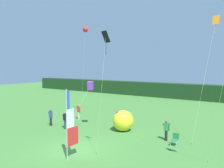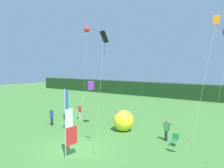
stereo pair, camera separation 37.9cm
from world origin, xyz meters
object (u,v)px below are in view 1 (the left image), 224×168
(kite_orange_diamond_3, at_px, (214,31))
(folding_chair, at_px, (175,138))
(kite_black_diamond_2, at_px, (105,46))
(banner_flag, at_px, (70,125))
(person_far_left, at_px, (65,120))
(kite_purple_box_1, at_px, (90,86))
(kite_red_delta_4, at_px, (85,30))
(person_near_banner, at_px, (166,130))
(person_mid_field, at_px, (51,117))
(person_far_right, at_px, (79,112))
(inflatable_balloon, at_px, (123,121))

(kite_orange_diamond_3, bearing_deg, folding_chair, -131.16)
(kite_black_diamond_2, xyz_separation_m, kite_orange_diamond_3, (4.45, 7.47, 1.39))
(kite_black_diamond_2, bearing_deg, banner_flag, -152.70)
(person_far_left, height_order, kite_purple_box_1, kite_purple_box_1)
(banner_flag, relative_size, kite_red_delta_4, 0.43)
(kite_purple_box_1, bearing_deg, person_near_banner, 2.72)
(person_mid_field, xyz_separation_m, kite_orange_diamond_3, (13.95, 3.72, 7.53))
(person_far_left, relative_size, kite_purple_box_1, 0.37)
(person_near_banner, relative_size, person_far_left, 0.99)
(banner_flag, bearing_deg, kite_red_delta_4, 127.30)
(person_mid_field, bearing_deg, banner_flag, -32.39)
(kite_purple_box_1, xyz_separation_m, kite_orange_diamond_3, (10.40, 1.90, 4.42))
(banner_flag, distance_m, kite_red_delta_4, 14.93)
(kite_purple_box_1, xyz_separation_m, kite_black_diamond_2, (5.94, -5.56, 3.03))
(person_mid_field, bearing_deg, person_far_left, 0.25)
(kite_red_delta_4, bearing_deg, folding_chair, -17.63)
(person_far_right, distance_m, kite_black_diamond_2, 13.26)
(kite_black_diamond_2, xyz_separation_m, kite_red_delta_4, (-9.70, 9.11, 2.91))
(person_far_left, bearing_deg, kite_purple_box_1, 49.17)
(person_near_banner, height_order, kite_black_diamond_2, kite_black_diamond_2)
(person_mid_field, height_order, inflatable_balloon, inflatable_balloon)
(person_mid_field, relative_size, kite_purple_box_1, 0.37)
(kite_purple_box_1, distance_m, kite_black_diamond_2, 8.68)
(person_mid_field, bearing_deg, kite_orange_diamond_3, 14.92)
(folding_chair, bearing_deg, inflatable_balloon, 168.80)
(person_near_banner, distance_m, person_far_right, 10.79)
(inflatable_balloon, bearing_deg, banner_flag, -84.18)
(person_near_banner, distance_m, folding_chair, 1.25)
(inflatable_balloon, distance_m, folding_chair, 5.34)
(person_far_left, height_order, kite_black_diamond_2, kite_black_diamond_2)
(kite_black_diamond_2, distance_m, kite_orange_diamond_3, 8.80)
(person_mid_field, distance_m, person_far_right, 3.60)
(kite_purple_box_1, xyz_separation_m, kite_red_delta_4, (-3.75, 3.54, 5.94))
(person_far_left, xyz_separation_m, kite_orange_diamond_3, (11.96, 3.71, 7.54))
(kite_black_diamond_2, relative_size, kite_orange_diamond_3, 0.82)
(person_near_banner, height_order, person_far_left, person_far_left)
(person_far_left, bearing_deg, kite_orange_diamond_3, 17.24)
(kite_purple_box_1, bearing_deg, kite_orange_diamond_3, 10.38)
(person_mid_field, bearing_deg, folding_chair, 7.04)
(person_near_banner, distance_m, person_far_left, 9.27)
(person_mid_field, relative_size, kite_orange_diamond_3, 0.17)
(person_far_left, height_order, inflatable_balloon, inflatable_balloon)
(person_far_right, height_order, kite_purple_box_1, kite_purple_box_1)
(banner_flag, distance_m, kite_orange_diamond_3, 12.36)
(person_far_left, relative_size, kite_red_delta_4, 0.16)
(kite_black_diamond_2, bearing_deg, inflatable_balloon, 113.50)
(banner_flag, bearing_deg, person_far_left, 139.14)
(person_far_left, relative_size, folding_chair, 1.83)
(person_far_right, bearing_deg, folding_chair, -10.22)
(inflatable_balloon, distance_m, kite_black_diamond_2, 9.13)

